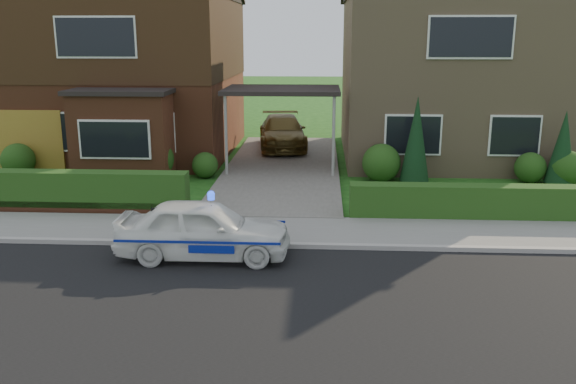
{
  "coord_description": "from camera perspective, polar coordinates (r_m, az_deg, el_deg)",
  "views": [
    {
      "loc": [
        1.34,
        -9.34,
        4.46
      ],
      "look_at": [
        0.61,
        3.5,
        1.14
      ],
      "focal_mm": 38.0,
      "sensor_mm": 36.0,
      "label": 1
    }
  ],
  "objects": [
    {
      "name": "ground",
      "position": [
        10.44,
        -4.54,
        -10.87
      ],
      "size": [
        120.0,
        120.0,
        0.0
      ],
      "primitive_type": "plane",
      "color": "#174612",
      "rests_on": "ground"
    },
    {
      "name": "road",
      "position": [
        10.44,
        -4.54,
        -10.87
      ],
      "size": [
        60.0,
        6.0,
        0.02
      ],
      "primitive_type": "cube",
      "color": "black",
      "rests_on": "ground"
    },
    {
      "name": "kerb",
      "position": [
        13.22,
        -2.78,
        -4.99
      ],
      "size": [
        60.0,
        0.16,
        0.12
      ],
      "primitive_type": "cube",
      "color": "#9E9993",
      "rests_on": "ground"
    },
    {
      "name": "sidewalk",
      "position": [
        14.21,
        -2.34,
        -3.62
      ],
      "size": [
        60.0,
        2.0,
        0.1
      ],
      "primitive_type": "cube",
      "color": "slate",
      "rests_on": "ground"
    },
    {
      "name": "driveway",
      "position": [
        20.86,
        -0.52,
        2.28
      ],
      "size": [
        3.8,
        12.0,
        0.12
      ],
      "primitive_type": "cube",
      "color": "#666059",
      "rests_on": "ground"
    },
    {
      "name": "house_left",
      "position": [
        24.32,
        -14.13,
        12.51
      ],
      "size": [
        7.5,
        9.53,
        7.25
      ],
      "color": "brown",
      "rests_on": "ground"
    },
    {
      "name": "house_right",
      "position": [
        23.77,
        14.37,
        12.1
      ],
      "size": [
        7.5,
        8.06,
        7.25
      ],
      "color": "#9C805F",
      "rests_on": "ground"
    },
    {
      "name": "carport_link",
      "position": [
        20.42,
        -0.55,
        9.39
      ],
      "size": [
        3.8,
        3.0,
        2.77
      ],
      "color": "black",
      "rests_on": "ground"
    },
    {
      "name": "garage_door",
      "position": [
        21.82,
        -22.94,
        4.33
      ],
      "size": [
        2.2,
        0.1,
        2.1
      ],
      "primitive_type": "cube",
      "color": "brown",
      "rests_on": "ground"
    },
    {
      "name": "dwarf_wall",
      "position": [
        16.85,
        -21.98,
        -1.33
      ],
      "size": [
        7.7,
        0.25,
        0.36
      ],
      "primitive_type": "cube",
      "color": "brown",
      "rests_on": "ground"
    },
    {
      "name": "hedge_left",
      "position": [
        17.02,
        -21.71,
        -1.78
      ],
      "size": [
        7.5,
        0.55,
        0.9
      ],
      "primitive_type": "cube",
      "color": "#193D13",
      "rests_on": "ground"
    },
    {
      "name": "hedge_right",
      "position": [
        15.99,
        19.31,
        -2.57
      ],
      "size": [
        7.5,
        0.55,
        0.8
      ],
      "primitive_type": "cube",
      "color": "#193D13",
      "rests_on": "ground"
    },
    {
      "name": "shrub_left_far",
      "position": [
        21.62,
        -23.94,
        2.76
      ],
      "size": [
        1.08,
        1.08,
        1.08
      ],
      "primitive_type": "sphere",
      "color": "#193D13",
      "rests_on": "ground"
    },
    {
      "name": "shrub_left_mid",
      "position": [
        19.76,
        -12.52,
        3.03
      ],
      "size": [
        1.32,
        1.32,
        1.32
      ],
      "primitive_type": "sphere",
      "color": "#193D13",
      "rests_on": "ground"
    },
    {
      "name": "shrub_left_near",
      "position": [
        19.73,
        -7.77,
        2.51
      ],
      "size": [
        0.84,
        0.84,
        0.84
      ],
      "primitive_type": "sphere",
      "color": "#193D13",
      "rests_on": "ground"
    },
    {
      "name": "shrub_right_near",
      "position": [
        19.23,
        8.73,
        2.71
      ],
      "size": [
        1.2,
        1.2,
        1.2
      ],
      "primitive_type": "sphere",
      "color": "#193D13",
      "rests_on": "ground"
    },
    {
      "name": "shrub_right_mid",
      "position": [
        20.31,
        21.72,
        2.12
      ],
      "size": [
        0.96,
        0.96,
        0.96
      ],
      "primitive_type": "sphere",
      "color": "#193D13",
      "rests_on": "ground"
    },
    {
      "name": "shrub_right_far",
      "position": [
        20.37,
        24.67,
        2.03
      ],
      "size": [
        1.08,
        1.08,
        1.08
      ],
      "primitive_type": "sphere",
      "color": "#193D13",
      "rests_on": "ground"
    },
    {
      "name": "conifer_a",
      "position": [
        19.03,
        11.87,
        4.59
      ],
      "size": [
        0.9,
        0.9,
        2.6
      ],
      "primitive_type": "cone",
      "color": "black",
      "rests_on": "ground"
    },
    {
      "name": "conifer_b",
      "position": [
        20.19,
        24.3,
        3.6
      ],
      "size": [
        0.9,
        0.9,
        2.2
      ],
      "primitive_type": "cone",
      "color": "black",
      "rests_on": "ground"
    },
    {
      "name": "police_car",
      "position": [
        12.59,
        -7.92,
        -3.5
      ],
      "size": [
        3.27,
        3.57,
        1.37
      ],
      "rotation": [
        0.0,
        0.0,
        1.58
      ],
      "color": "white",
      "rests_on": "ground"
    },
    {
      "name": "driveway_car",
      "position": [
        24.18,
        -0.53,
        5.64
      ],
      "size": [
        2.24,
        4.52,
        1.26
      ],
      "primitive_type": "imported",
      "rotation": [
        0.0,
        0.0,
        0.11
      ],
      "color": "brown",
      "rests_on": "driveway"
    },
    {
      "name": "potted_plant_a",
      "position": [
        19.42,
        -12.22,
        1.87
      ],
      "size": [
        0.4,
        0.33,
        0.67
      ],
      "primitive_type": "imported",
      "rotation": [
        0.0,
        0.0,
        -0.28
      ],
      "color": "gray",
      "rests_on": "ground"
    },
    {
      "name": "potted_plant_b",
      "position": [
        16.33,
        -10.47,
        -0.2
      ],
      "size": [
        0.55,
        0.55,
        0.79
      ],
      "primitive_type": "imported",
      "rotation": [
        0.0,
        0.0,
        0.77
      ],
      "color": "gray",
      "rests_on": "ground"
    },
    {
      "name": "potted_plant_c",
      "position": [
        17.46,
        -16.67,
        0.29
      ],
      "size": [
        0.44,
        0.44,
        0.74
      ],
      "primitive_type": "imported",
      "rotation": [
        0.0,
        0.0,
        1.49
      ],
      "color": "gray",
      "rests_on": "ground"
    }
  ]
}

